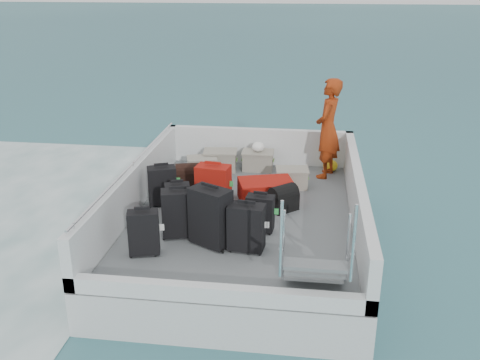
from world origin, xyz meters
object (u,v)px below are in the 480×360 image
Objects in this scene: suitcase_0 at (144,233)px; suitcase_3 at (211,217)px; suitcase_6 at (246,228)px; crate_1 at (220,161)px; suitcase_8 at (266,190)px; suitcase_7 at (260,214)px; crate_3 at (292,179)px; suitcase_2 at (162,186)px; passenger at (328,129)px; suitcase_5 at (213,187)px; crate_2 at (258,161)px; suitcase_1 at (178,202)px; suitcase_4 at (179,214)px; crate_0 at (202,167)px.

suitcase_3 reaches higher than suitcase_0.
crate_1 is (-0.88, 3.11, -0.15)m from suitcase_6.
suitcase_7 is at bearing 164.79° from suitcase_8.
suitcase_0 reaches higher than crate_3.
suitcase_8 is (0.61, 1.66, -0.24)m from suitcase_3.
passenger is at bearing 12.12° from suitcase_2.
suitcase_8 is at bearing -53.91° from crate_1.
suitcase_0 is 1.75m from suitcase_5.
suitcase_0 is 0.98× the size of suitcase_2.
suitcase_6 is at bearing -74.26° from crate_1.
crate_3 is (0.68, -0.83, -0.01)m from crate_2.
suitcase_0 is 1.10× the size of suitcase_1.
suitcase_1 is 0.81× the size of suitcase_4.
suitcase_6 is at bearing -31.44° from suitcase_4.
suitcase_2 is at bearing -40.24° from passenger.
crate_1 is 1.57m from crate_3.
suitcase_4 reaches higher than suitcase_2.
suitcase_2 is 1.69m from suitcase_8.
suitcase_1 is 1.01m from suitcase_3.
suitcase_3 is (0.82, 0.39, 0.10)m from suitcase_0.
crate_1 is (-1.00, 2.52, -0.10)m from suitcase_7.
suitcase_0 is at bearing -142.49° from suitcase_7.
suitcase_4 is 2.59m from crate_3.
crate_1 is 0.32× the size of passenger.
suitcase_5 is at bearing -105.36° from crate_2.
suitcase_2 is 1.24× the size of crate_0.
crate_1 is (0.12, 2.82, -0.17)m from suitcase_4.
suitcase_1 is 1.08× the size of crate_3.
suitcase_8 reaches higher than crate_0.
suitcase_4 is at bearing -92.37° from crate_1.
suitcase_5 is 1.61m from crate_3.
suitcase_1 is at bearing -28.68° from passenger.
suitcase_5 is 1.39× the size of crate_0.
suitcase_8 is 1.79m from passenger.
suitcase_6 is 1.26× the size of crate_3.
suitcase_8 is (1.43, 2.05, -0.14)m from suitcase_0.
suitcase_3 is 1.41× the size of crate_1.
crate_2 is (1.36, 1.85, -0.15)m from suitcase_2.
crate_2 is at bearing 33.33° from suitcase_2.
suitcase_4 reaches higher than suitcase_1.
suitcase_3 is at bearing -37.04° from suitcase_4.
suitcase_0 is 1.06× the size of crate_1.
suitcase_6 reaches higher than suitcase_1.
suitcase_3 is 0.95× the size of suitcase_8.
crate_0 is at bearing -157.41° from crate_2.
suitcase_8 is 0.75m from crate_3.
passenger reaches higher than suitcase_2.
suitcase_1 is 2.56m from crate_2.
suitcase_7 is 2.57m from crate_0.
suitcase_1 is at bearing 174.30° from suitcase_7.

